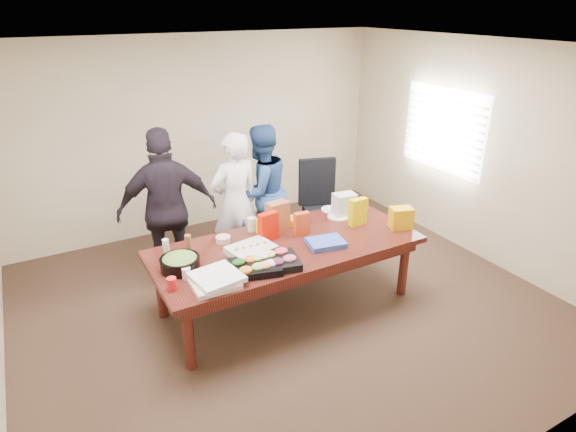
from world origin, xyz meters
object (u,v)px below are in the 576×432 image
office_chair (325,209)px  salad_bowl (180,263)px  person_right (261,191)px  sheet_cake (251,250)px  person_center (235,203)px  conference_table (287,275)px

office_chair → salad_bowl: office_chair is taller
person_right → salad_bowl: person_right is taller
office_chair → sheet_cake: size_ratio=2.60×
person_center → person_right: size_ratio=1.01×
person_center → salad_bowl: (-1.00, -1.00, -0.05)m
conference_table → sheet_cake: sheet_cake is taller
office_chair → person_right: bearing=172.0°
sheet_cake → salad_bowl: salad_bowl is taller
salad_bowl → conference_table: bearing=-2.0°
person_center → office_chair: bearing=167.6°
office_chair → person_center: person_center is taller
person_right → sheet_cake: 1.46m
conference_table → person_center: 1.16m
person_center → salad_bowl: person_center is taller
office_chair → sheet_cake: bearing=-131.6°
conference_table → person_right: person_right is taller
person_right → sheet_cake: size_ratio=3.84×
conference_table → office_chair: (1.08, 0.90, 0.20)m
office_chair → sheet_cake: (-1.49, -0.91, 0.21)m
salad_bowl → office_chair: bearing=21.3°
conference_table → salad_bowl: size_ratio=7.49×
conference_table → person_right: bearing=75.6°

